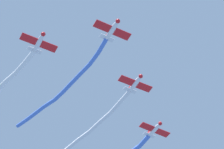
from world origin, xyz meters
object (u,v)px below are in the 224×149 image
at_px(airplane_left_wing, 135,83).
at_px(airplane_slot, 155,129).
at_px(airplane_lead, 112,30).
at_px(airplane_right_wing, 39,42).

xyz_separation_m(airplane_left_wing, airplane_slot, (7.65, 8.87, -0.30)).
bearing_deg(airplane_left_wing, airplane_lead, -46.52).
distance_m(airplane_lead, airplane_left_wing, 11.71).
bearing_deg(airplane_lead, airplane_slot, 133.36).
relative_size(airplane_lead, airplane_right_wing, 1.00).
xyz_separation_m(airplane_right_wing, airplane_slot, (24.92, 11.06, -0.60)).
height_order(airplane_right_wing, airplane_slot, airplane_right_wing).
xyz_separation_m(airplane_lead, airplane_right_wing, (-9.62, 6.67, 0.30)).
bearing_deg(airplane_slot, airplane_left_wing, -48.98).
bearing_deg(airplane_right_wing, airplane_left_wing, 91.43).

